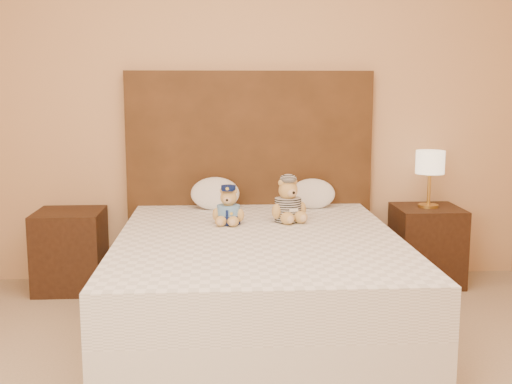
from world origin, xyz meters
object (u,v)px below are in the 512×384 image
nightstand_right (426,245)px  lamp (430,165)px  teddy_police (229,205)px  pillow_right (313,192)px  nightstand_left (70,250)px  bed (258,282)px  pillow_left (215,192)px  teddy_prisoner (288,200)px

nightstand_right → lamp: lamp is taller
teddy_police → pillow_right: (0.60, 0.51, -0.01)m
nightstand_left → pillow_right: pillow_right is taller
bed → nightstand_right: bearing=32.6°
bed → pillow_right: pillow_right is taller
teddy_police → nightstand_left: bearing=165.7°
bed → pillow_right: size_ratio=6.39×
nightstand_right → pillow_right: bearing=177.9°
lamp → pillow_left: 1.51m
teddy_prisoner → pillow_right: 0.50m
pillow_right → teddy_prisoner: bearing=-116.5°
nightstand_left → teddy_police: (1.09, -0.48, 0.39)m
teddy_prisoner → pillow_right: teddy_prisoner is taller
bed → pillow_left: 0.95m
teddy_police → teddy_prisoner: size_ratio=0.86×
nightstand_right → teddy_police: size_ratio=2.30×
nightstand_right → teddy_police: teddy_police is taller
nightstand_right → teddy_police: 1.55m
bed → teddy_prisoner: 0.60m
nightstand_left → teddy_prisoner: (1.46, -0.42, 0.41)m
nightstand_right → lamp: 0.57m
teddy_prisoner → nightstand_right: bearing=0.8°
lamp → pillow_left: bearing=178.9°
pillow_right → nightstand_right: bearing=-2.1°
teddy_police → pillow_right: bearing=50.1°
nightstand_right → pillow_right: 0.90m
pillow_left → nightstand_right: bearing=-1.1°
bed → pillow_left: (-0.25, 0.83, 0.39)m
teddy_police → pillow_left: bearing=109.0°
teddy_prisoner → pillow_left: teddy_prisoner is taller
nightstand_left → teddy_prisoner: bearing=-16.0°
nightstand_left → teddy_prisoner: size_ratio=1.98×
lamp → pillow_right: lamp is taller
bed → nightstand_left: bearing=147.4°
teddy_prisoner → pillow_left: bearing=114.5°
teddy_prisoner → pillow_right: size_ratio=0.89×
pillow_left → teddy_prisoner: bearing=-44.4°
nightstand_left → nightstand_right: same height
nightstand_right → teddy_prisoner: bearing=-158.0°
nightstand_left → teddy_police: bearing=-23.9°
bed → lamp: 1.59m
nightstand_right → teddy_prisoner: 1.20m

